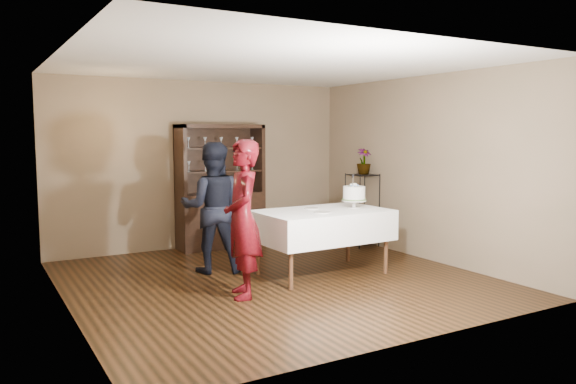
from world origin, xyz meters
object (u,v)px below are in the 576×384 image
object	(u,v)px
woman	(243,219)
man	(212,208)
china_hutch	(220,207)
cake	(354,194)
potted_plant	(364,161)
plant_etagere	(362,207)
cake_table	(322,225)

from	to	relation	value
woman	man	xyz separation A→B (m)	(0.15, 1.26, -0.03)
china_hutch	man	size ratio (longest dim) A/B	1.15
cake	potted_plant	size ratio (longest dim) A/B	1.08
woman	potted_plant	distance (m)	3.45
plant_etagere	woman	world-z (taller)	woman
plant_etagere	cake_table	xyz separation A→B (m)	(-1.62, -1.26, 0.00)
china_hutch	plant_etagere	size ratio (longest dim) A/B	1.67
cake_table	man	distance (m)	1.49
woman	man	size ratio (longest dim) A/B	1.03
china_hutch	plant_etagere	distance (m)	2.33
cake_table	potted_plant	bearing A→B (deg)	37.54
potted_plant	woman	bearing A→B (deg)	-150.86
china_hutch	plant_etagere	bearing A→B (deg)	-26.83
man	cake	distance (m)	1.92
plant_etagere	cake	size ratio (longest dim) A/B	2.60
cake	man	bearing A→B (deg)	153.34
cake_table	woman	world-z (taller)	woman
plant_etagere	man	world-z (taller)	man
cake_table	woman	bearing A→B (deg)	-163.18
cake_table	man	size ratio (longest dim) A/B	0.99
cake	potted_plant	distance (m)	1.73
cake	plant_etagere	bearing A→B (deg)	48.77
cake_table	potted_plant	xyz separation A→B (m)	(1.63, 1.25, 0.75)
cake_table	woman	xyz separation A→B (m)	(-1.35, -0.41, 0.24)
potted_plant	cake	bearing A→B (deg)	-131.81
cake_table	china_hutch	bearing A→B (deg)	101.33
cake_table	man	world-z (taller)	man
cake_table	cake	bearing A→B (deg)	-0.65
cake_table	man	bearing A→B (deg)	144.69
china_hutch	cake_table	world-z (taller)	china_hutch
plant_etagere	potted_plant	bearing A→B (deg)	-31.85
woman	potted_plant	xyz separation A→B (m)	(2.98, 1.66, 0.50)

